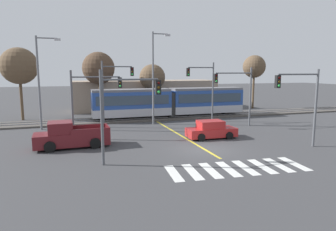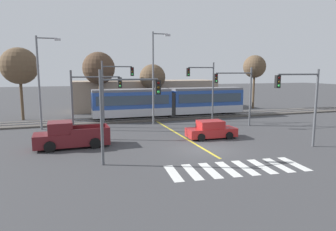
{
  "view_description": "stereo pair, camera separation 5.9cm",
  "coord_description": "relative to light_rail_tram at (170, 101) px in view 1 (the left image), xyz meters",
  "views": [
    {
      "loc": [
        -9.11,
        -19.41,
        5.69
      ],
      "look_at": [
        -0.67,
        6.64,
        1.6
      ],
      "focal_mm": 32.0,
      "sensor_mm": 36.0,
      "label": 1
    },
    {
      "loc": [
        -9.06,
        -19.43,
        5.69
      ],
      "look_at": [
        -0.67,
        6.64,
        1.6
      ],
      "focal_mm": 32.0,
      "sensor_mm": 36.0,
      "label": 2
    }
  ],
  "objects": [
    {
      "name": "bare_tree_east",
      "position": [
        -0.76,
        5.49,
        2.77
      ],
      "size": [
        3.51,
        3.51,
        6.6
      ],
      "color": "brown",
      "rests_on": "ground"
    },
    {
      "name": "building_backdrop_far",
      "position": [
        -0.72,
        9.78,
        0.08
      ],
      "size": [
        21.21,
        6.0,
        4.26
      ],
      "primitive_type": "cube",
      "color": "gray",
      "rests_on": "ground"
    },
    {
      "name": "track_bed",
      "position": [
        -2.24,
        0.01,
        -1.96
      ],
      "size": [
        120.0,
        4.0,
        0.18
      ],
      "primitive_type": "cube",
      "color": "#4C4742",
      "rests_on": "ground"
    },
    {
      "name": "crosswalk_stripe_4",
      "position": [
        -1.7,
        -19.3,
        -2.04
      ],
      "size": [
        0.8,
        2.84,
        0.01
      ],
      "primitive_type": "cube",
      "rotation": [
        0.0,
        0.0,
        -0.09
      ],
      "color": "silver",
      "rests_on": "ground"
    },
    {
      "name": "bare_tree_far_east",
      "position": [
        15.08,
        5.25,
        4.24
      ],
      "size": [
        3.38,
        3.38,
        8.03
      ],
      "color": "brown",
      "rests_on": "ground"
    },
    {
      "name": "crosswalk_stripe_0",
      "position": [
        -6.08,
        -18.92,
        -2.04
      ],
      "size": [
        0.8,
        2.84,
        0.01
      ],
      "primitive_type": "cube",
      "rotation": [
        0.0,
        0.0,
        -0.09
      ],
      "color": "silver",
      "rests_on": "ground"
    },
    {
      "name": "rail_near",
      "position": [
        -2.24,
        -0.71,
        -1.82
      ],
      "size": [
        120.0,
        0.08,
        0.1
      ],
      "primitive_type": "cube",
      "color": "#939399",
      "rests_on": "track_bed"
    },
    {
      "name": "traffic_light_near_right",
      "position": [
        4.69,
        -16.49,
        1.83
      ],
      "size": [
        3.75,
        0.38,
        5.83
      ],
      "color": "#515459",
      "rests_on": "ground"
    },
    {
      "name": "traffic_light_mid_right",
      "position": [
        4.79,
        -7.46,
        1.92
      ],
      "size": [
        4.25,
        0.38,
        6.05
      ],
      "color": "#515459",
      "rests_on": "ground"
    },
    {
      "name": "rail_far",
      "position": [
        -2.24,
        0.73,
        -1.82
      ],
      "size": [
        120.0,
        0.08,
        0.1
      ],
      "primitive_type": "cube",
      "color": "#939399",
      "rests_on": "track_bed"
    },
    {
      "name": "crosswalk_stripe_6",
      "position": [
        0.5,
        -19.49,
        -2.04
      ],
      "size": [
        0.8,
        2.84,
        0.01
      ],
      "primitive_type": "cube",
      "rotation": [
        0.0,
        0.0,
        -0.09
      ],
      "color": "silver",
      "rests_on": "ground"
    },
    {
      "name": "bare_tree_west",
      "position": [
        -7.83,
        6.0,
        3.97
      ],
      "size": [
        4.19,
        4.19,
        8.14
      ],
      "color": "brown",
      "rests_on": "ground"
    },
    {
      "name": "traffic_light_mid_left",
      "position": [
        -9.84,
        -8.28,
        1.74
      ],
      "size": [
        4.25,
        0.38,
        5.75
      ],
      "color": "#515459",
      "rests_on": "ground"
    },
    {
      "name": "crosswalk_stripe_1",
      "position": [
        -4.98,
        -19.02,
        -2.04
      ],
      "size": [
        0.8,
        2.84,
        0.01
      ],
      "primitive_type": "cube",
      "rotation": [
        0.0,
        0.0,
        -0.09
      ],
      "color": "silver",
      "rests_on": "ground"
    },
    {
      "name": "sedan_crossing",
      "position": [
        -0.14,
        -11.5,
        -1.35
      ],
      "size": [
        4.25,
        2.01,
        1.52
      ],
      "color": "#B22323",
      "rests_on": "ground"
    },
    {
      "name": "ground_plane",
      "position": [
        -2.24,
        -14.76,
        -2.05
      ],
      "size": [
        200.0,
        200.0,
        0.0
      ],
      "primitive_type": "plane",
      "color": "#3D3D3F"
    },
    {
      "name": "pickup_truck",
      "position": [
        -11.56,
        -11.1,
        -1.21
      ],
      "size": [
        5.47,
        2.39,
        1.98
      ],
      "color": "maroon",
      "rests_on": "ground"
    },
    {
      "name": "traffic_light_far_right",
      "position": [
        2.73,
        -3.87,
        2.21
      ],
      "size": [
        3.25,
        0.38,
        6.62
      ],
      "color": "#515459",
      "rests_on": "ground"
    },
    {
      "name": "street_lamp_centre",
      "position": [
        -2.9,
        -3.42,
        3.37
      ],
      "size": [
        1.98,
        0.28,
        9.72
      ],
      "color": "slate",
      "rests_on": "ground"
    },
    {
      "name": "lane_centre_line",
      "position": [
        -2.24,
        -9.62,
        -2.05
      ],
      "size": [
        0.2,
        15.26,
        0.01
      ],
      "primitive_type": "cube",
      "color": "gold",
      "rests_on": "ground"
    },
    {
      "name": "bare_tree_far_west",
      "position": [
        -16.87,
        3.91,
        4.18
      ],
      "size": [
        4.18,
        4.18,
        8.34
      ],
      "color": "brown",
      "rests_on": "ground"
    },
    {
      "name": "crosswalk_stripe_5",
      "position": [
        -0.6,
        -19.39,
        -2.04
      ],
      "size": [
        0.8,
        2.84,
        0.01
      ],
      "primitive_type": "cube",
      "rotation": [
        0.0,
        0.0,
        -0.09
      ],
      "color": "silver",
      "rests_on": "ground"
    },
    {
      "name": "crosswalk_stripe_7",
      "position": [
        1.59,
        -19.58,
        -2.04
      ],
      "size": [
        0.8,
        2.84,
        0.01
      ],
      "primitive_type": "cube",
      "rotation": [
        0.0,
        0.0,
        -0.09
      ],
      "color": "silver",
      "rests_on": "ground"
    },
    {
      "name": "crosswalk_stripe_2",
      "position": [
        -3.89,
        -19.11,
        -2.04
      ],
      "size": [
        0.8,
        2.84,
        0.01
      ],
      "primitive_type": "cube",
      "rotation": [
        0.0,
        0.0,
        -0.09
      ],
      "color": "silver",
      "rests_on": "ground"
    },
    {
      "name": "light_rail_tram",
      "position": [
        0.0,
        0.0,
        0.0
      ],
      "size": [
        18.5,
        2.64,
        3.43
      ],
      "color": "#B7BAC1",
      "rests_on": "track_bed"
    },
    {
      "name": "traffic_light_far_left",
      "position": [
        -7.33,
        -3.64,
        2.25
      ],
      "size": [
        3.25,
        0.38,
        6.68
      ],
      "color": "#515459",
      "rests_on": "ground"
    },
    {
      "name": "traffic_light_near_left",
      "position": [
        -8.39,
        -16.19,
        1.7
      ],
      "size": [
        3.75,
        0.38,
        5.77
      ],
      "color": "#515459",
      "rests_on": "ground"
    },
    {
      "name": "street_lamp_west",
      "position": [
        -14.06,
        -3.02,
        3.03
      ],
      "size": [
        2.28,
        0.28,
        8.96
      ],
      "color": "slate",
      "rests_on": "ground"
    },
    {
      "name": "crosswalk_stripe_3",
      "position": [
        -2.79,
        -19.21,
        -2.04
      ],
      "size": [
        0.8,
        2.84,
        0.01
      ],
      "primitive_type": "cube",
      "rotation": [
        0.0,
        0.0,
        -0.09
      ],
      "color": "silver",
      "rests_on": "ground"
    }
  ]
}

